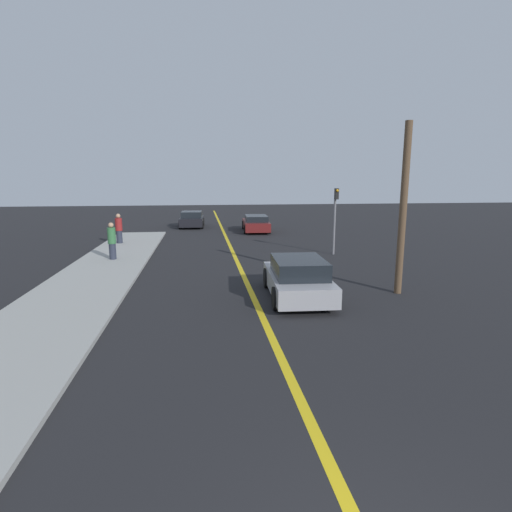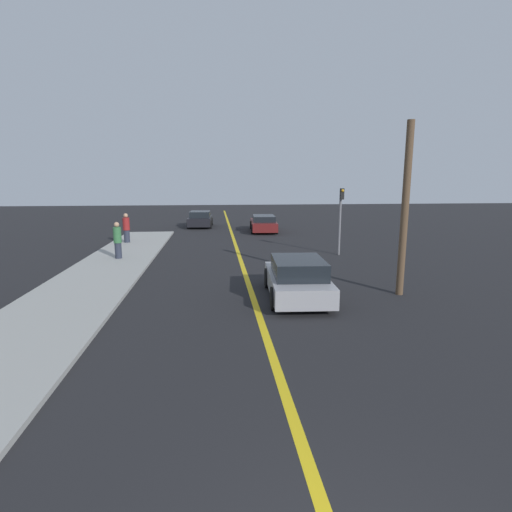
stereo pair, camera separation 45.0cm
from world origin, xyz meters
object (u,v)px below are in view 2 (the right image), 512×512
at_px(pedestrian_mid_group, 126,228).
at_px(utility_pole, 405,210).
at_px(car_near_right_lane, 297,279).
at_px(traffic_light, 340,214).
at_px(car_ahead_center, 263,223).
at_px(pedestrian_near_curb, 118,240).
at_px(car_far_distant, 200,219).

relative_size(pedestrian_mid_group, utility_pole, 0.31).
relative_size(car_near_right_lane, traffic_light, 1.23).
relative_size(car_ahead_center, utility_pole, 0.83).
distance_m(traffic_light, utility_pole, 7.29).
xyz_separation_m(car_near_right_lane, pedestrian_near_curb, (-7.28, 6.94, 0.34)).
bearing_deg(traffic_light, utility_pole, -91.39).
bearing_deg(traffic_light, car_far_distant, 119.44).
bearing_deg(utility_pole, car_near_right_lane, -179.39).
distance_m(car_near_right_lane, traffic_light, 8.32).
relative_size(pedestrian_near_curb, utility_pole, 0.31).
height_order(pedestrian_mid_group, traffic_light, traffic_light).
relative_size(car_near_right_lane, car_far_distant, 1.08).
distance_m(car_ahead_center, utility_pole, 17.54).
height_order(traffic_light, utility_pole, utility_pole).
relative_size(traffic_light, utility_pole, 0.60).
xyz_separation_m(pedestrian_near_curb, traffic_light, (11.00, 0.35, 1.14)).
relative_size(pedestrian_near_curb, pedestrian_mid_group, 1.00).
height_order(car_near_right_lane, pedestrian_near_curb, pedestrian_near_curb).
height_order(car_near_right_lane, car_ahead_center, car_near_right_lane).
bearing_deg(car_near_right_lane, pedestrian_mid_group, 126.69).
bearing_deg(car_ahead_center, pedestrian_near_curb, -125.39).
bearing_deg(car_near_right_lane, car_far_distant, 103.76).
distance_m(pedestrian_near_curb, traffic_light, 11.07).
bearing_deg(traffic_light, car_ahead_center, 105.28).
distance_m(car_near_right_lane, pedestrian_near_curb, 10.07).
relative_size(car_far_distant, pedestrian_near_curb, 2.23).
xyz_separation_m(car_near_right_lane, car_far_distant, (-3.84, 20.68, -0.02)).
height_order(car_ahead_center, utility_pole, utility_pole).
distance_m(car_near_right_lane, car_far_distant, 21.03).
bearing_deg(car_near_right_lane, traffic_light, 66.23).
bearing_deg(car_far_distant, pedestrian_near_curb, -101.90).
distance_m(pedestrian_mid_group, traffic_light, 12.63).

